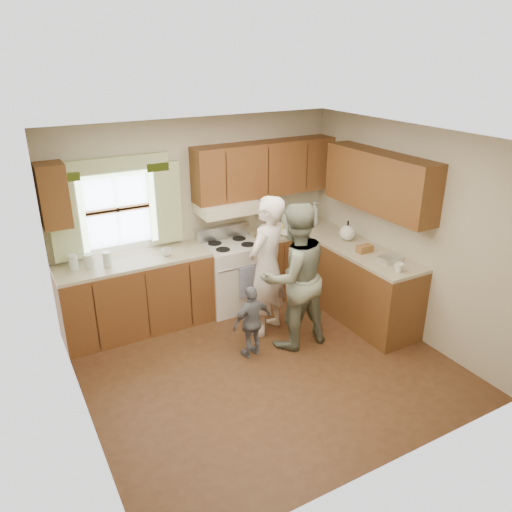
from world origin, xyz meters
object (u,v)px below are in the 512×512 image
child (252,322)px  woman_left (267,266)px  stove (232,274)px  woman_right (294,277)px

child → woman_left: bearing=-144.8°
stove → child: size_ratio=1.23×
stove → woman_right: 1.27m
woman_left → stove: bearing=-111.3°
woman_right → child: size_ratio=2.00×
woman_right → stove: bearing=-80.0°
woman_left → woman_right: woman_left is taller
stove → child: 1.24m
stove → woman_left: woman_left is taller
woman_left → woman_right: (0.13, -0.40, -0.00)m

